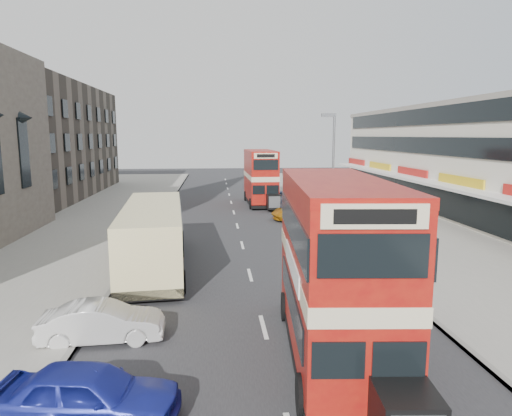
# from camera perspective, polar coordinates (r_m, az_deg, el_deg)

# --- Properties ---
(ground) EXTENTS (160.00, 160.00, 0.00)m
(ground) POSITION_cam_1_polar(r_m,az_deg,el_deg) (14.60, 1.83, -17.90)
(ground) COLOR #28282B
(ground) RESTS_ON ground
(road_surface) EXTENTS (12.00, 90.00, 0.01)m
(road_surface) POSITION_cam_1_polar(r_m,az_deg,el_deg) (33.61, -2.37, -2.26)
(road_surface) COLOR #28282B
(road_surface) RESTS_ON ground
(pavement_right) EXTENTS (12.00, 90.00, 0.15)m
(pavement_right) POSITION_cam_1_polar(r_m,az_deg,el_deg) (36.22, 16.96, -1.71)
(pavement_right) COLOR gray
(pavement_right) RESTS_ON ground
(pavement_left) EXTENTS (12.00, 90.00, 0.15)m
(pavement_left) POSITION_cam_1_polar(r_m,az_deg,el_deg) (35.12, -22.34, -2.34)
(pavement_left) COLOR gray
(pavement_left) RESTS_ON ground
(kerb_left) EXTENTS (0.20, 90.00, 0.16)m
(kerb_left) POSITION_cam_1_polar(r_m,az_deg,el_deg) (33.85, -12.75, -2.28)
(kerb_left) COLOR gray
(kerb_left) RESTS_ON ground
(kerb_right) EXTENTS (0.20, 90.00, 0.16)m
(kerb_right) POSITION_cam_1_polar(r_m,az_deg,el_deg) (34.43, 7.83, -1.95)
(kerb_right) COLOR gray
(kerb_right) RESTS_ON ground
(brick_terrace) EXTENTS (14.00, 28.00, 12.00)m
(brick_terrace) POSITION_cam_1_polar(r_m,az_deg,el_deg) (54.83, -27.31, 7.45)
(brick_terrace) COLOR #66594C
(brick_terrace) RESTS_ON ground
(commercial_row) EXTENTS (9.90, 46.20, 9.30)m
(commercial_row) POSITION_cam_1_polar(r_m,az_deg,el_deg) (41.08, 26.57, 5.46)
(commercial_row) COLOR beige
(commercial_row) RESTS_ON ground
(street_lamp) EXTENTS (1.00, 0.20, 8.12)m
(street_lamp) POSITION_cam_1_polar(r_m,az_deg,el_deg) (32.02, 9.56, 5.69)
(street_lamp) COLOR slate
(street_lamp) RESTS_ON ground
(bus_main) EXTENTS (3.28, 9.65, 5.22)m
(bus_main) POSITION_cam_1_polar(r_m,az_deg,el_deg) (13.72, 9.93, -7.46)
(bus_main) COLOR black
(bus_main) RESTS_ON ground
(bus_second) EXTENTS (2.68, 9.19, 5.05)m
(bus_second) POSITION_cam_1_polar(r_m,az_deg,el_deg) (43.83, 0.57, 3.92)
(bus_second) COLOR black
(bus_second) RESTS_ON ground
(coach) EXTENTS (3.73, 11.27, 2.93)m
(coach) POSITION_cam_1_polar(r_m,az_deg,el_deg) (23.43, -12.82, -3.19)
(coach) COLOR black
(coach) RESTS_ON ground
(car_left_near) EXTENTS (4.41, 2.22, 1.44)m
(car_left_near) POSITION_cam_1_polar(r_m,az_deg,el_deg) (11.93, -20.30, -21.19)
(car_left_near) COLOR navy
(car_left_near) RESTS_ON ground
(car_left_front) EXTENTS (3.99, 1.58, 1.29)m
(car_left_front) POSITION_cam_1_polar(r_m,az_deg,el_deg) (15.94, -18.77, -13.45)
(car_left_front) COLOR silver
(car_left_front) RESTS_ON ground
(car_right_a) EXTENTS (4.11, 1.72, 1.18)m
(car_right_a) POSITION_cam_1_polar(r_m,az_deg,el_deg) (28.89, 8.95, -3.06)
(car_right_a) COLOR #9A310F
(car_right_a) RESTS_ON ground
(car_right_b) EXTENTS (5.19, 2.88, 1.37)m
(car_right_b) POSITION_cam_1_polar(r_m,az_deg,el_deg) (36.02, 5.85, -0.43)
(car_right_b) COLOR #BA7712
(car_right_b) RESTS_ON ground
(car_right_c) EXTENTS (3.79, 1.65, 1.27)m
(car_right_c) POSITION_cam_1_polar(r_m,az_deg,el_deg) (44.94, 2.97, 1.44)
(car_right_c) COLOR #5C85B8
(car_right_c) RESTS_ON ground
(pedestrian_near) EXTENTS (0.78, 0.71, 1.76)m
(pedestrian_near) POSITION_cam_1_polar(r_m,az_deg,el_deg) (29.55, 15.29, -2.13)
(pedestrian_near) COLOR gray
(pedestrian_near) RESTS_ON pavement_right
(pedestrian_far) EXTENTS (1.07, 0.54, 1.76)m
(pedestrian_far) POSITION_cam_1_polar(r_m,az_deg,el_deg) (43.56, 8.29, 1.63)
(pedestrian_far) COLOR gray
(pedestrian_far) RESTS_ON pavement_right
(cyclist) EXTENTS (0.68, 1.72, 2.17)m
(cyclist) POSITION_cam_1_polar(r_m,az_deg,el_deg) (36.26, 3.50, -0.24)
(cyclist) COLOR gray
(cyclist) RESTS_ON ground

